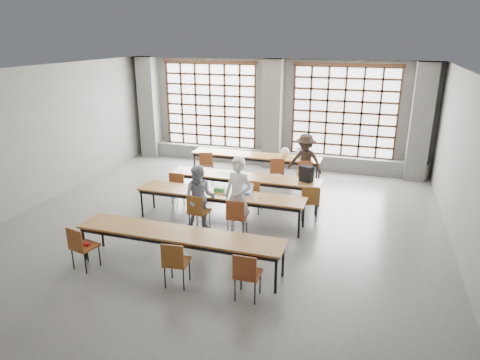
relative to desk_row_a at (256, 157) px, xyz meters
The scene contains 41 objects.
floor 3.93m from the desk_row_a, 87.29° to the right, with size 11.00×11.00×0.00m, color #50504D.
ceiling 4.80m from the desk_row_a, 87.29° to the right, with size 11.00×11.00×0.00m, color silver.
wall_back 1.97m from the desk_row_a, 83.60° to the left, with size 10.00×10.00×0.00m, color #5B5B58.
wall_front 9.43m from the desk_row_a, 88.88° to the right, with size 10.00×10.00×0.00m, color #5B5B58.
wall_left 6.27m from the desk_row_a, 141.22° to the right, with size 11.00×11.00×0.00m, color #5B5B58.
wall_right 6.56m from the desk_row_a, 36.75° to the right, with size 11.00×11.00×0.00m, color #5B5B58.
column_left 4.65m from the desk_row_a, 162.63° to the left, with size 0.60×0.55×3.50m, color #555552.
column_mid 1.74m from the desk_row_a, 82.28° to the left, with size 0.60×0.55×3.50m, color #555552.
column_right 4.99m from the desk_row_a, 16.09° to the left, with size 0.60×0.55×3.50m, color #555552.
window_left 2.86m from the desk_row_a, 143.11° to the left, with size 3.32×0.12×3.00m.
window_right 3.14m from the desk_row_a, 32.53° to the left, with size 3.32×0.12×3.00m.
sill_ledge 1.50m from the desk_row_a, 82.71° to the left, with size 9.80×0.35×0.50m, color #555552.
desk_row_a is the anchor object (origin of this frame).
desk_row_b 2.10m from the desk_row_a, 82.29° to the right, with size 4.00×0.70×0.73m.
desk_row_c 3.46m from the desk_row_a, 88.19° to the right, with size 4.00×0.70×0.73m.
desk_row_d 5.67m from the desk_row_a, 88.92° to the right, with size 4.00×0.70×0.73m.
chair_back_left 1.52m from the desk_row_a, 155.56° to the right, with size 0.52×0.52×0.88m.
chair_back_mid 1.04m from the desk_row_a, 37.35° to the right, with size 0.52×0.52×0.88m.
chair_back_right 1.74m from the desk_row_a, 21.15° to the right, with size 0.51×0.51×0.88m.
chair_mid_left 3.02m from the desk_row_a, 115.83° to the right, with size 0.44×0.44×0.88m.
chair_mid_centre 2.80m from the desk_row_a, 75.79° to the right, with size 0.44×0.45×0.88m.
chair_mid_right 3.43m from the desk_row_a, 52.31° to the right, with size 0.49×0.49×0.88m.
chair_front_left 4.10m from the desk_row_a, 92.80° to the right, with size 0.47×0.47×0.88m.
chair_front_right 4.15m from the desk_row_a, 80.09° to the right, with size 0.45×0.45×0.88m.
chair_near_left 6.50m from the desk_row_a, 104.36° to the right, with size 0.50×0.50×0.88m.
chair_near_mid 6.30m from the desk_row_a, 87.13° to the right, with size 0.46×0.47×0.88m.
chair_near_right 6.50m from the desk_row_a, 75.68° to the right, with size 0.42×0.43×0.88m.
student_male 4.03m from the desk_row_a, 79.85° to the right, with size 0.65×0.43×1.78m, color white.
student_female 3.97m from the desk_row_a, 92.75° to the right, with size 0.73×0.57×1.50m, color #182749.
student_back 1.68m from the desk_row_a, 17.35° to the right, with size 1.03×0.59×1.59m, color black.
laptop_front 3.42m from the desk_row_a, 78.66° to the right, with size 0.42×0.37×0.26m.
laptop_back 1.38m from the desk_row_a, ahead, with size 0.43×0.39×0.26m.
mouse 3.64m from the desk_row_a, 73.08° to the right, with size 0.10×0.06×0.04m, color white.
green_box 3.38m from the desk_row_a, 88.99° to the right, with size 0.25×0.09×0.09m, color green.
phone 3.57m from the desk_row_a, 85.36° to the right, with size 0.13×0.06×0.01m, color black.
paper_sheet_a 2.06m from the desk_row_a, 98.87° to the right, with size 0.30×0.21×0.00m, color white.
paper_sheet_b 2.14m from the desk_row_a, 90.47° to the right, with size 0.30×0.21×0.00m, color white.
paper_sheet_c 2.12m from the desk_row_a, 79.61° to the right, with size 0.30×0.21×0.00m, color white.
backpack 2.78m from the desk_row_a, 47.22° to the right, with size 0.32×0.20×0.40m, color black.
plastic_bag 0.93m from the desk_row_a, ahead, with size 0.26×0.21×0.29m, color white.
red_pouch 6.42m from the desk_row_a, 104.38° to the right, with size 0.20×0.08×0.06m, color #AB1517.
Camera 1 is at (3.18, -8.32, 4.23)m, focal length 32.00 mm.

